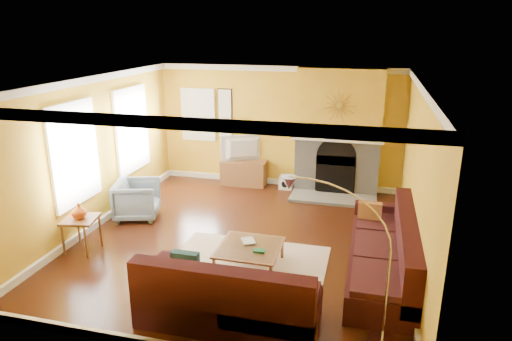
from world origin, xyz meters
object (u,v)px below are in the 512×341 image
(armchair, at_px, (137,200))
(arc_lamp, at_px, (341,263))
(media_console, at_px, (244,173))
(sectional_sofa, at_px, (294,247))
(coffee_table, at_px, (250,257))
(side_table, at_px, (82,234))

(armchair, distance_m, arc_lamp, 4.81)
(arc_lamp, bearing_deg, media_console, 117.16)
(sectional_sofa, bearing_deg, media_console, 116.04)
(coffee_table, bearing_deg, arc_lamp, -42.03)
(coffee_table, distance_m, side_table, 2.80)
(coffee_table, relative_size, side_table, 1.64)
(sectional_sofa, xyz_separation_m, side_table, (-3.48, -0.09, -0.17))
(side_table, bearing_deg, media_console, 66.32)
(armchair, distance_m, side_table, 1.46)
(side_table, distance_m, arc_lamp, 4.43)
(media_console, height_order, arc_lamp, arc_lamp)
(media_console, relative_size, armchair, 1.28)
(media_console, xyz_separation_m, armchair, (-1.45, -2.36, 0.08))
(coffee_table, height_order, media_console, media_console)
(coffee_table, distance_m, media_console, 3.86)
(armchair, bearing_deg, arc_lamp, -140.07)
(coffee_table, distance_m, armchair, 2.91)
(media_console, height_order, armchair, armchair)
(media_console, distance_m, armchair, 2.77)
(sectional_sofa, relative_size, arc_lamp, 1.80)
(sectional_sofa, bearing_deg, side_table, -178.50)
(armchair, bearing_deg, media_console, -48.45)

